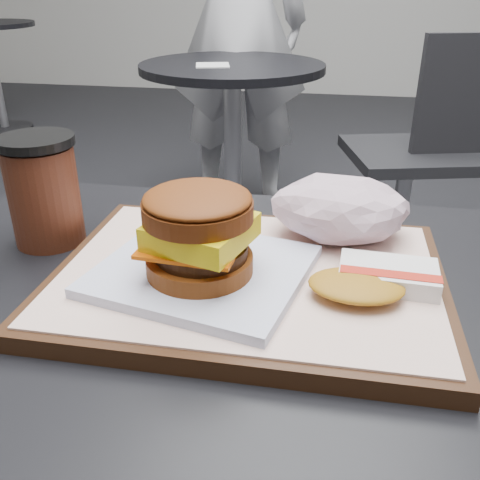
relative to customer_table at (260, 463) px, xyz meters
name	(u,v)px	position (x,y,z in m)	size (l,w,h in m)	color
customer_table	(260,463)	(0.00, 0.00, 0.00)	(0.80, 0.60, 0.77)	#A5A5AA
serving_tray	(248,279)	(-0.02, 0.05, 0.20)	(0.38, 0.28, 0.02)	black
breakfast_sandwich	(200,242)	(-0.06, 0.03, 0.24)	(0.22, 0.21, 0.09)	white
hash_brown	(374,280)	(0.10, 0.04, 0.22)	(0.12, 0.09, 0.02)	white
crumpled_wrapper	(340,209)	(0.06, 0.15, 0.24)	(0.15, 0.12, 0.07)	silver
coffee_cup	(44,191)	(-0.27, 0.11, 0.25)	(0.08, 0.08, 0.12)	#441C10
neighbor_table	(232,116)	(-0.35, 1.65, -0.03)	(0.70, 0.70, 0.75)	black
napkin	(213,65)	(-0.41, 1.57, 0.17)	(0.12, 0.12, 0.00)	silver
neighbor_chair	(430,142)	(0.39, 1.56, -0.07)	(0.64, 0.51, 0.88)	#97979C
patron	(238,19)	(-0.42, 2.13, 0.28)	(0.63, 0.42, 1.74)	silver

